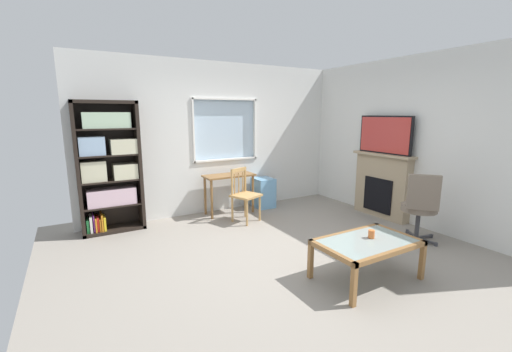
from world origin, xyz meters
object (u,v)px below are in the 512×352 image
Objects in this scene: desk_under_window at (229,182)px; wooden_chair at (244,194)px; coffee_table at (367,245)px; fireplace at (382,185)px; tv at (385,135)px; sippy_cup at (371,234)px; plastic_drawer_unit at (263,193)px; office_chair at (420,204)px; bookshelf at (109,165)px.

desk_under_window is 0.53m from wooden_chair.
desk_under_window is at bearing 95.51° from coffee_table.
tv reaches higher than fireplace.
sippy_cup is at bearing 18.52° from coffee_table.
wooden_chair is 0.93m from plastic_drawer_unit.
wooden_chair is at bearing 98.00° from sippy_cup.
tv reaches higher than office_chair.
tv reaches higher than coffee_table.
bookshelf is at bearing 178.78° from plastic_drawer_unit.
office_chair is (0.98, -2.62, 0.27)m from plastic_drawer_unit.
bookshelf is 2.81m from plastic_drawer_unit.
desk_under_window is at bearing -176.20° from plastic_drawer_unit.
office_chair is at bearing -115.67° from fireplace.
tv is 1.48m from office_chair.
bookshelf is 1.74× the size of fireplace.
plastic_drawer_unit is 0.55× the size of tv.
desk_under_window is 0.91× the size of office_chair.
desk_under_window is 2.82m from tv.
bookshelf reaches higher than desk_under_window.
plastic_drawer_unit is 3.02m from coffee_table.
office_chair reaches higher than desk_under_window.
coffee_table is (-0.47, -2.98, 0.10)m from plastic_drawer_unit.
desk_under_window is 1.01× the size of wooden_chair.
sippy_cup is (0.37, -2.90, -0.10)m from desk_under_window.
plastic_drawer_unit is 2.98m from sippy_cup.
wooden_chair is 2.40m from sippy_cup.
wooden_chair is 10.00× the size of sippy_cup.
fireplace reaches higher than sippy_cup.
fireplace is at bearing -45.70° from plastic_drawer_unit.
bookshelf is 22.12× the size of sippy_cup.
fireplace is (4.21, -1.60, -0.46)m from bookshelf.
plastic_drawer_unit reaches higher than sippy_cup.
bookshelf is 3.84m from sippy_cup.
fireplace is at bearing 36.09° from coffee_table.
tv is 2.65m from coffee_table.
tv is (2.20, -0.97, 0.98)m from wooden_chair.
plastic_drawer_unit is (2.71, -0.06, -0.74)m from bookshelf.
office_chair is at bearing -50.36° from wooden_chair.
bookshelf reaches higher than coffee_table.
fireplace is (2.22, -0.97, 0.10)m from wooden_chair.
desk_under_window reaches higher than coffee_table.
plastic_drawer_unit reaches higher than coffee_table.
fireplace is at bearing -0.00° from tv.
tv is at bearing -46.05° from plastic_drawer_unit.
plastic_drawer_unit is at bearing -1.22° from bookshelf.
plastic_drawer_unit is (0.75, 0.05, -0.30)m from desk_under_window.
fireplace is 2.35m from sippy_cup.
coffee_table is (-1.97, -1.44, -0.18)m from fireplace.
coffee_table is at bearing -84.24° from wooden_chair.
desk_under_window reaches higher than plastic_drawer_unit.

